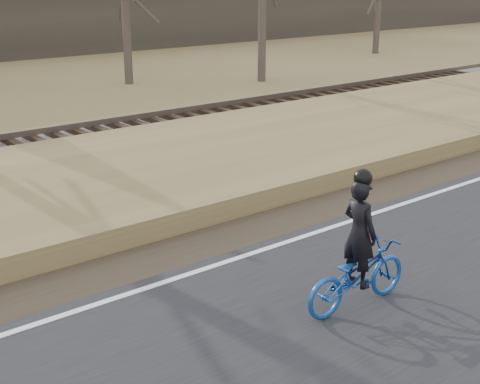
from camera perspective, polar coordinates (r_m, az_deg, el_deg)
ground at (r=12.25m, az=6.78°, el=-4.12°), size 120.00×120.00×0.00m
road at (r=10.81m, az=16.30°, el=-7.82°), size 120.00×6.00×0.06m
edge_line at (r=12.36m, az=6.14°, el=-3.57°), size 120.00×0.12×0.01m
shoulder at (r=13.05m, az=3.05°, el=-2.48°), size 120.00×1.60×0.04m
embankment at (r=15.23m, az=-4.44°, el=1.38°), size 120.00×5.00×0.44m
ballast at (r=18.39m, az=-11.17°, el=4.09°), size 120.00×3.00×0.45m
railroad at (r=18.31m, az=-11.23°, el=5.01°), size 120.00×2.40×0.29m
cyclist at (r=9.65m, az=10.01°, el=-6.15°), size 1.89×0.72×2.07m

